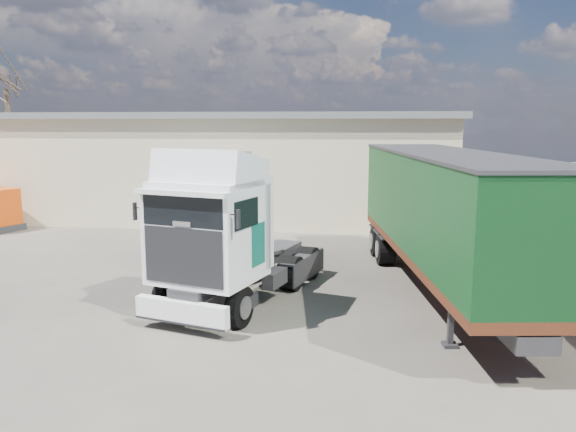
# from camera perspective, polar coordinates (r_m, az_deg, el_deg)

# --- Properties ---
(ground) EXTENTS (120.00, 120.00, 0.00)m
(ground) POSITION_cam_1_polar(r_m,az_deg,el_deg) (15.87, -10.68, -8.40)
(ground) COLOR black
(ground) RESTS_ON ground
(warehouse) EXTENTS (30.60, 12.60, 5.42)m
(warehouse) POSITION_cam_1_polar(r_m,az_deg,el_deg) (32.27, -12.22, 5.37)
(warehouse) COLOR beige
(warehouse) RESTS_ON ground
(brick_boundary_wall) EXTENTS (0.35, 26.00, 2.50)m
(brick_boundary_wall) POSITION_cam_1_polar(r_m,az_deg,el_deg) (21.71, 25.27, -0.94)
(brick_boundary_wall) COLOR brown
(brick_boundary_wall) RESTS_ON ground
(bare_tree) EXTENTS (4.00, 4.00, 9.60)m
(bare_tree) POSITION_cam_1_polar(r_m,az_deg,el_deg) (41.34, -26.81, 12.73)
(bare_tree) COLOR #382B21
(bare_tree) RESTS_ON ground
(tractor_unit) EXTENTS (4.01, 6.62, 4.23)m
(tractor_unit) POSITION_cam_1_polar(r_m,az_deg,el_deg) (14.65, -6.43, -2.60)
(tractor_unit) COLOR black
(tractor_unit) RESTS_ON ground
(box_trailer) EXTENTS (4.22, 12.35, 4.03)m
(box_trailer) POSITION_cam_1_polar(r_m,az_deg,el_deg) (16.31, 15.63, 0.76)
(box_trailer) COLOR #2D2D30
(box_trailer) RESTS_ON ground
(panel_van) EXTENTS (2.76, 4.28, 1.63)m
(panel_van) POSITION_cam_1_polar(r_m,az_deg,el_deg) (22.87, -8.73, -0.70)
(panel_van) COLOR black
(panel_van) RESTS_ON ground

